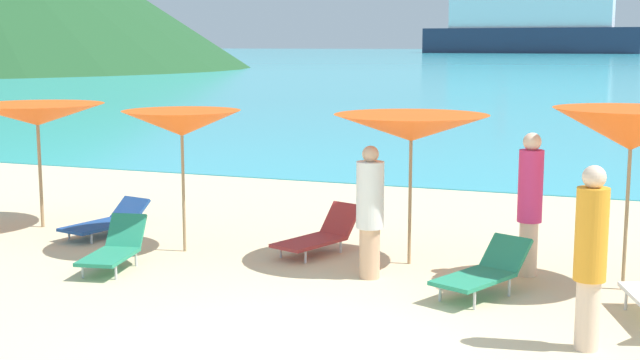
% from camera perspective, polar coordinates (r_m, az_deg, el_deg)
% --- Properties ---
extents(ground_plane, '(50.00, 100.00, 0.30)m').
position_cam_1_polar(ground_plane, '(18.25, 10.63, -1.29)').
color(ground_plane, beige).
extents(ocean_water, '(650.00, 440.00, 0.02)m').
position_cam_1_polar(ocean_water, '(237.83, 20.30, 7.69)').
color(ocean_water, '#38B7CC').
rests_on(ocean_water, ground_plane).
extents(umbrella_0, '(2.20, 2.20, 2.07)m').
position_cam_1_polar(umbrella_0, '(15.06, -18.09, 4.09)').
color(umbrella_0, '#9E7F59').
rests_on(umbrella_0, ground_plane).
extents(umbrella_1, '(1.82, 1.82, 2.09)m').
position_cam_1_polar(umbrella_1, '(12.77, -9.08, 3.69)').
color(umbrella_1, '#9E7F59').
rests_on(umbrella_1, ground_plane).
extents(umbrella_2, '(2.29, 2.29, 2.10)m').
position_cam_1_polar(umbrella_2, '(11.94, 6.01, 3.42)').
color(umbrella_2, '#9E7F59').
rests_on(umbrella_2, ground_plane).
extents(umbrella_3, '(1.94, 1.94, 2.27)m').
position_cam_1_polar(umbrella_3, '(11.25, 19.79, 3.14)').
color(umbrella_3, '#9E7F59').
rests_on(umbrella_3, ground_plane).
extents(lounge_chair_0, '(1.01, 1.57, 0.66)m').
position_cam_1_polar(lounge_chair_0, '(12.74, -0.04, -3.62)').
color(lounge_chair_0, '#A53333').
rests_on(lounge_chair_0, ground_plane).
extents(lounge_chair_1, '(0.77, 1.40, 0.66)m').
position_cam_1_polar(lounge_chair_1, '(12.19, -13.37, -4.39)').
color(lounge_chair_1, '#268C66').
rests_on(lounge_chair_1, ground_plane).
extents(lounge_chair_6, '(1.08, 1.55, 0.65)m').
position_cam_1_polar(lounge_chair_6, '(10.80, 10.70, -5.90)').
color(lounge_chair_6, '#268C66').
rests_on(lounge_chair_6, ground_plane).
extents(lounge_chair_7, '(0.90, 1.58, 0.52)m').
position_cam_1_polar(lounge_chair_7, '(14.33, -13.85, -2.64)').
color(lounge_chair_7, '#1E478C').
rests_on(lounge_chair_7, ground_plane).
extents(beachgoer_0, '(0.32, 0.32, 1.91)m').
position_cam_1_polar(beachgoer_0, '(11.70, 13.64, -1.27)').
color(beachgoer_0, beige).
rests_on(beachgoer_0, ground_plane).
extents(beachgoer_1, '(0.32, 0.32, 1.88)m').
position_cam_1_polar(beachgoer_1, '(9.03, 17.35, -4.54)').
color(beachgoer_1, beige).
rests_on(beachgoer_1, ground_plane).
extents(beachgoer_2, '(0.36, 0.36, 1.75)m').
position_cam_1_polar(beachgoer_2, '(11.30, 3.31, -1.92)').
color(beachgoer_2, '#DBAA84').
rests_on(beachgoer_2, ground_plane).
extents(cruise_ship, '(65.26, 13.16, 22.33)m').
position_cam_1_polar(cruise_ship, '(275.42, 13.60, 9.88)').
color(cruise_ship, '#262D47').
rests_on(cruise_ship, ocean_water).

